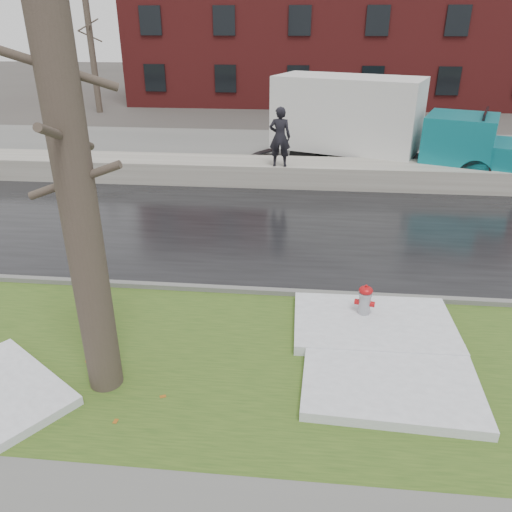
# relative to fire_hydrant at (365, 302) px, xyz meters

# --- Properties ---
(ground) EXTENTS (120.00, 120.00, 0.00)m
(ground) POSITION_rel_fire_hydrant_xyz_m (-1.63, -0.15, -0.44)
(ground) COLOR #47423D
(ground) RESTS_ON ground
(verge) EXTENTS (60.00, 4.50, 0.04)m
(verge) POSITION_rel_fire_hydrant_xyz_m (-1.63, -1.40, -0.42)
(verge) COLOR #2B4A18
(verge) RESTS_ON ground
(road) EXTENTS (60.00, 7.00, 0.03)m
(road) POSITION_rel_fire_hydrant_xyz_m (-1.63, 4.35, -0.43)
(road) COLOR black
(road) RESTS_ON ground
(parking_lot) EXTENTS (60.00, 9.00, 0.03)m
(parking_lot) POSITION_rel_fire_hydrant_xyz_m (-1.63, 12.85, -0.43)
(parking_lot) COLOR slate
(parking_lot) RESTS_ON ground
(curb) EXTENTS (60.00, 0.15, 0.14)m
(curb) POSITION_rel_fire_hydrant_xyz_m (-1.63, 0.85, -0.37)
(curb) COLOR slate
(curb) RESTS_ON ground
(snowbank) EXTENTS (60.00, 1.60, 0.75)m
(snowbank) POSITION_rel_fire_hydrant_xyz_m (-1.63, 8.55, -0.07)
(snowbank) COLOR #A9A59A
(snowbank) RESTS_ON ground
(brick_building) EXTENTS (26.00, 12.00, 10.00)m
(brick_building) POSITION_rel_fire_hydrant_xyz_m (0.37, 29.85, 4.56)
(brick_building) COLOR maroon
(brick_building) RESTS_ON ground
(bg_tree_left) EXTENTS (1.40, 1.62, 6.50)m
(bg_tree_left) POSITION_rel_fire_hydrant_xyz_m (-13.63, 21.85, 2.89)
(bg_tree_left) COLOR brown
(bg_tree_left) RESTS_ON ground
(bg_tree_center) EXTENTS (1.40, 1.62, 6.50)m
(bg_tree_center) POSITION_rel_fire_hydrant_xyz_m (-7.63, 25.85, 2.89)
(bg_tree_center) COLOR brown
(bg_tree_center) RESTS_ON ground
(fire_hydrant) EXTENTS (0.38, 0.34, 0.76)m
(fire_hydrant) POSITION_rel_fire_hydrant_xyz_m (0.00, 0.00, 0.00)
(fire_hydrant) COLOR #95979D
(fire_hydrant) RESTS_ON verge
(tree) EXTENTS (1.28, 1.54, 6.19)m
(tree) POSITION_rel_fire_hydrant_xyz_m (-4.05, -2.11, 2.71)
(tree) COLOR brown
(tree) RESTS_ON verge
(box_truck) EXTENTS (9.73, 4.99, 3.27)m
(box_truck) POSITION_rel_fire_hydrant_xyz_m (1.23, 10.43, 1.28)
(box_truck) COLOR black
(box_truck) RESTS_ON ground
(worker) EXTENTS (0.70, 0.48, 1.88)m
(worker) POSITION_rel_fire_hydrant_xyz_m (-2.01, 7.95, 1.25)
(worker) COLOR black
(worker) RESTS_ON snowbank
(snow_patch_near) EXTENTS (2.69, 2.12, 0.16)m
(snow_patch_near) POSITION_rel_fire_hydrant_xyz_m (0.24, -1.72, -0.32)
(snow_patch_near) COLOR white
(snow_patch_near) RESTS_ON verge
(snow_patch_side) EXTENTS (2.83, 1.84, 0.18)m
(snow_patch_side) POSITION_rel_fire_hydrant_xyz_m (0.16, -0.25, -0.31)
(snow_patch_side) COLOR white
(snow_patch_side) RESTS_ON verge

